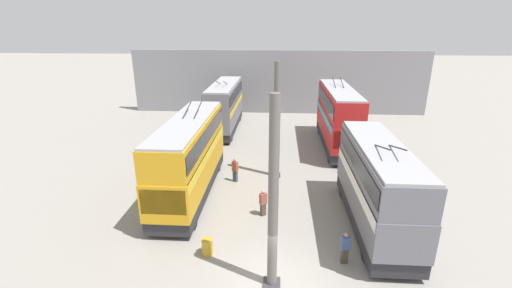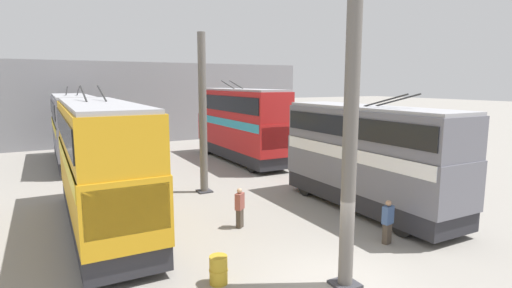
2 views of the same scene
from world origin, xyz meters
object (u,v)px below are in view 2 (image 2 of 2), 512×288
at_px(person_by_left_row, 388,221).
at_px(oil_drum, 218,270).
at_px(bus_right_near, 101,158).
at_px(person_by_right_row, 157,187).
at_px(person_aisle_midway, 240,207).
at_px(bus_right_mid, 73,125).
at_px(bus_left_near, 368,152).
at_px(bus_left_far, 240,120).

height_order(person_by_left_row, oil_drum, person_by_left_row).
height_order(bus_right_near, person_by_left_row, bus_right_near).
bearing_deg(person_by_right_row, person_aisle_midway, 58.33).
bearing_deg(person_by_left_row, person_by_right_row, 24.82).
bearing_deg(bus_right_near, bus_right_mid, -0.00).
xyz_separation_m(bus_left_near, person_aisle_midway, (0.68, 6.05, -1.83)).
height_order(bus_left_far, person_by_right_row, bus_left_far).
height_order(bus_right_near, person_by_right_row, bus_right_near).
height_order(bus_left_far, bus_right_near, bus_left_far).
bearing_deg(bus_left_far, person_by_left_row, 172.70).
height_order(person_aisle_midway, person_by_right_row, person_by_right_row).
distance_m(bus_left_far, person_aisle_midway, 13.96).
bearing_deg(bus_left_far, person_aisle_midway, 154.00).
bearing_deg(bus_left_far, oil_drum, 152.12).
relative_size(bus_right_near, person_aisle_midway, 6.65).
bearing_deg(person_by_right_row, person_by_left_row, 68.31).
height_order(bus_left_far, person_by_left_row, bus_left_far).
distance_m(bus_left_near, bus_right_near, 11.26).
height_order(bus_right_near, person_aisle_midway, bus_right_near).
bearing_deg(bus_right_mid, oil_drum, -173.72).
height_order(bus_left_far, oil_drum, bus_left_far).
height_order(bus_left_far, person_aisle_midway, bus_left_far).
xyz_separation_m(person_aisle_midway, oil_drum, (-3.77, 2.51, -0.44)).
bearing_deg(bus_right_mid, bus_left_far, -112.55).
distance_m(bus_right_near, person_by_left_row, 10.98).
height_order(person_aisle_midway, oil_drum, person_aisle_midway).
relative_size(bus_left_far, bus_right_near, 1.00).
bearing_deg(bus_left_near, person_aisle_midway, 83.62).
xyz_separation_m(bus_right_near, person_by_right_row, (2.01, -2.60, -1.93)).
bearing_deg(bus_left_near, oil_drum, 109.86).
distance_m(bus_left_far, person_by_left_row, 16.62).
height_order(bus_left_near, oil_drum, bus_left_near).
xyz_separation_m(bus_left_near, oil_drum, (-3.09, 8.55, -2.27)).
xyz_separation_m(bus_right_near, person_aisle_midway, (-2.40, -4.78, -1.99)).
relative_size(bus_right_mid, oil_drum, 12.42).
xyz_separation_m(bus_left_far, bus_right_mid, (4.49, 10.83, -0.23)).
distance_m(person_by_left_row, person_by_right_row, 10.37).
relative_size(bus_left_far, oil_drum, 12.88).
height_order(bus_left_near, person_aisle_midway, bus_left_near).
xyz_separation_m(bus_right_near, oil_drum, (-6.17, -2.27, -2.43)).
bearing_deg(bus_left_far, person_by_right_row, 134.15).
bearing_deg(person_by_left_row, bus_left_far, -18.73).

